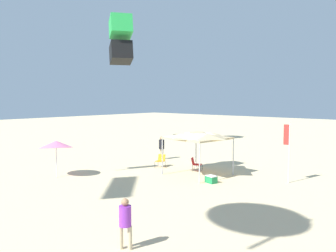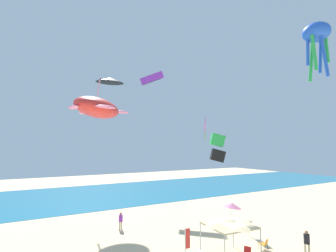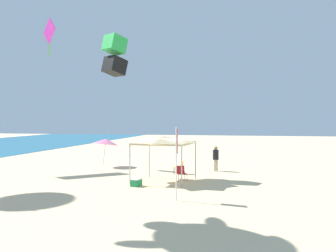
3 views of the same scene
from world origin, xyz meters
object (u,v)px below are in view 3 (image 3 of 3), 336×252
(beach_umbrella, at_px, (106,142))
(banner_flag, at_px, (176,156))
(folding_chair_right_of_tent, at_px, (180,167))
(person_kite_handler, at_px, (216,156))
(kite_diamond_magenta, at_px, (49,32))
(canopy_tent, at_px, (164,140))
(cooler_box, at_px, (136,182))
(folding_chair_left_of_tent, at_px, (181,172))
(kite_box_green, at_px, (115,55))

(beach_umbrella, relative_size, banner_flag, 0.71)
(folding_chair_right_of_tent, height_order, person_kite_handler, person_kite_handler)
(kite_diamond_magenta, bearing_deg, canopy_tent, 7.78)
(person_kite_handler, bearing_deg, banner_flag, -163.04)
(canopy_tent, height_order, folding_chair_right_of_tent, canopy_tent)
(person_kite_handler, height_order, kite_diamond_magenta, kite_diamond_magenta)
(cooler_box, bearing_deg, banner_flag, -137.91)
(folding_chair_left_of_tent, xyz_separation_m, person_kite_handler, (4.38, -1.64, 0.53))
(cooler_box, bearing_deg, kite_box_green, 33.14)
(beach_umbrella, distance_m, cooler_box, 9.10)
(kite_box_green, bearing_deg, kite_diamond_magenta, 2.29)
(folding_chair_left_of_tent, bearing_deg, folding_chair_right_of_tent, 77.66)
(cooler_box, height_order, banner_flag, banner_flag)
(canopy_tent, bearing_deg, cooler_box, 147.21)
(folding_chair_right_of_tent, distance_m, folding_chair_left_of_tent, 2.52)
(folding_chair_left_of_tent, height_order, cooler_box, folding_chair_left_of_tent)
(canopy_tent, distance_m, kite_box_green, 6.98)
(banner_flag, relative_size, kite_diamond_magenta, 1.07)
(banner_flag, height_order, person_kite_handler, banner_flag)
(beach_umbrella, bearing_deg, kite_box_green, -150.83)
(beach_umbrella, bearing_deg, canopy_tent, -135.52)
(beach_umbrella, relative_size, cooler_box, 3.27)
(folding_chair_right_of_tent, distance_m, kite_box_green, 8.37)
(kite_diamond_magenta, bearing_deg, cooler_box, -1.73)
(folding_chair_right_of_tent, bearing_deg, kite_diamond_magenta, -125.64)
(folding_chair_left_of_tent, distance_m, kite_box_green, 8.75)
(beach_umbrella, distance_m, person_kite_handler, 8.34)
(folding_chair_right_of_tent, relative_size, kite_box_green, 0.31)
(beach_umbrella, bearing_deg, person_kite_handler, -94.95)
(canopy_tent, xyz_separation_m, folding_chair_left_of_tent, (0.79, -0.84, -1.90))
(cooler_box, height_order, kite_box_green, kite_box_green)
(beach_umbrella, distance_m, kite_diamond_magenta, 9.84)
(folding_chair_right_of_tent, distance_m, kite_diamond_magenta, 15.14)
(canopy_tent, distance_m, cooler_box, 3.01)
(banner_flag, xyz_separation_m, kite_diamond_magenta, (11.24, 12.32, 8.43))
(folding_chair_left_of_tent, height_order, kite_diamond_magenta, kite_diamond_magenta)
(canopy_tent, bearing_deg, kite_diamond_magenta, 58.94)
(banner_flag, distance_m, kite_diamond_magenta, 18.69)
(banner_flag, xyz_separation_m, person_kite_handler, (9.98, -0.85, -0.95))
(beach_umbrella, distance_m, folding_chair_left_of_tent, 8.47)
(cooler_box, xyz_separation_m, person_kite_handler, (6.92, -3.61, 0.80))
(cooler_box, distance_m, kite_box_green, 8.98)
(canopy_tent, distance_m, beach_umbrella, 8.26)
(banner_flag, bearing_deg, beach_umbrella, 34.74)
(folding_chair_right_of_tent, relative_size, cooler_box, 1.17)
(folding_chair_left_of_tent, bearing_deg, person_kite_handler, 44.85)
(folding_chair_right_of_tent, xyz_separation_m, folding_chair_left_of_tent, (-2.47, -0.54, 0.00))
(person_kite_handler, xyz_separation_m, kite_box_green, (-2.79, 6.30, 6.70))
(folding_chair_right_of_tent, distance_m, banner_flag, 8.30)
(beach_umbrella, height_order, kite_diamond_magenta, kite_diamond_magenta)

